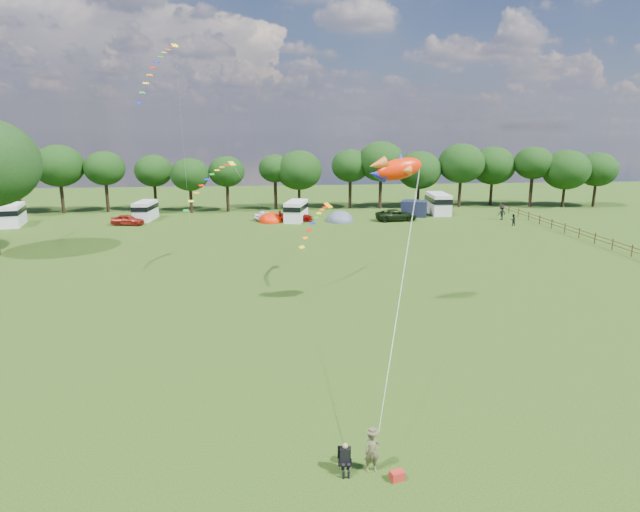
{
  "coord_description": "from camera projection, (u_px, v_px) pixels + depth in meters",
  "views": [
    {
      "loc": [
        -3.56,
        -26.37,
        12.37
      ],
      "look_at": [
        0.0,
        8.0,
        4.0
      ],
      "focal_mm": 30.0,
      "sensor_mm": 36.0,
      "label": 1
    }
  ],
  "objects": [
    {
      "name": "tent_orange",
      "position": [
        271.0,
        222.0,
        71.36
      ],
      "size": [
        3.2,
        3.5,
        2.5
      ],
      "color": "red",
      "rests_on": "ground"
    },
    {
      "name": "car_b",
      "position": [
        268.0,
        216.0,
        72.55
      ],
      "size": [
        3.59,
        2.53,
        1.19
      ],
      "primitive_type": "imported",
      "rotation": [
        0.0,
        0.0,
        1.99
      ],
      "color": "gray",
      "rests_on": "ground"
    },
    {
      "name": "walker_b",
      "position": [
        502.0,
        213.0,
        72.78
      ],
      "size": [
        1.38,
        0.95,
        1.95
      ],
      "primitive_type": "imported",
      "rotation": [
        0.0,
        0.0,
        3.46
      ],
      "color": "black",
      "rests_on": "ground"
    },
    {
      "name": "car_c",
      "position": [
        296.0,
        216.0,
        71.92
      ],
      "size": [
        4.6,
        2.23,
        1.34
      ],
      "primitive_type": "imported",
      "rotation": [
        0.0,
        0.0,
        1.49
      ],
      "color": "#9B0C08",
      "rests_on": "ground"
    },
    {
      "name": "kite_flyer",
      "position": [
        372.0,
        452.0,
        19.55
      ],
      "size": [
        0.62,
        0.45,
        1.59
      ],
      "primitive_type": "imported",
      "rotation": [
        0.0,
        0.0,
        0.13
      ],
      "color": "brown",
      "rests_on": "ground"
    },
    {
      "name": "car_d",
      "position": [
        396.0,
        215.0,
        72.09
      ],
      "size": [
        5.79,
        2.96,
        1.53
      ],
      "primitive_type": "imported",
      "rotation": [
        0.0,
        0.0,
        1.65
      ],
      "color": "black",
      "rests_on": "ground"
    },
    {
      "name": "campervan_a",
      "position": [
        12.0,
        214.0,
        68.5
      ],
      "size": [
        3.53,
        5.96,
        2.73
      ],
      "rotation": [
        0.0,
        0.0,
        1.79
      ],
      "color": "silver",
      "rests_on": "ground"
    },
    {
      "name": "streamer_kite_b",
      "position": [
        213.0,
        178.0,
        45.68
      ],
      "size": [
        4.26,
        4.66,
        3.79
      ],
      "rotation": [
        0.0,
        0.0,
        0.76
      ],
      "color": "yellow",
      "rests_on": "ground"
    },
    {
      "name": "streamer_kite_a",
      "position": [
        160.0,
        63.0,
        49.31
      ],
      "size": [
        3.37,
        5.55,
        5.76
      ],
      "rotation": [
        0.0,
        0.0,
        0.58
      ],
      "color": "#FFF212",
      "rests_on": "ground"
    },
    {
      "name": "campervan_b",
      "position": [
        145.0,
        210.0,
        72.73
      ],
      "size": [
        2.68,
        5.31,
        2.51
      ],
      "rotation": [
        0.0,
        0.0,
        1.47
      ],
      "color": "silver",
      "rests_on": "ground"
    },
    {
      "name": "camp_chair",
      "position": [
        345.0,
        455.0,
        19.5
      ],
      "size": [
        0.56,
        0.56,
        1.21
      ],
      "rotation": [
        0.0,
        0.0,
        -0.17
      ],
      "color": "#99999E",
      "rests_on": "ground"
    },
    {
      "name": "campervan_c",
      "position": [
        296.0,
        210.0,
        72.03
      ],
      "size": [
        3.68,
        5.84,
        2.65
      ],
      "rotation": [
        0.0,
        0.0,
        1.3
      ],
      "color": "white",
      "rests_on": "ground"
    },
    {
      "name": "tree_line",
      "position": [
        323.0,
        168.0,
        80.96
      ],
      "size": [
        102.98,
        10.98,
        10.27
      ],
      "color": "black",
      "rests_on": "ground"
    },
    {
      "name": "ground_plane",
      "position": [
        335.0,
        363.0,
        28.76
      ],
      "size": [
        180.0,
        180.0,
        0.0
      ],
      "primitive_type": "plane",
      "color": "black",
      "rests_on": "ground"
    },
    {
      "name": "fish_kite",
      "position": [
        395.0,
        169.0,
        34.25
      ],
      "size": [
        3.96,
        1.91,
        2.08
      ],
      "rotation": [
        0.0,
        -0.21,
        0.19
      ],
      "color": "#F32201",
      "rests_on": "ground"
    },
    {
      "name": "tent_greyblue",
      "position": [
        340.0,
        221.0,
        71.84
      ],
      "size": [
        3.84,
        4.21,
        2.86
      ],
      "color": "#4A5564",
      "rests_on": "ground"
    },
    {
      "name": "car_a",
      "position": [
        128.0,
        220.0,
        68.84
      ],
      "size": [
        4.46,
        2.45,
        1.41
      ],
      "primitive_type": "imported",
      "rotation": [
        0.0,
        0.0,
        1.38
      ],
      "color": "maroon",
      "rests_on": "ground"
    },
    {
      "name": "kite_bag",
      "position": [
        397.0,
        476.0,
        19.18
      ],
      "size": [
        0.56,
        0.45,
        0.35
      ],
      "primitive_type": "cube",
      "rotation": [
        0.0,
        0.0,
        0.28
      ],
      "color": "#B0251C",
      "rests_on": "ground"
    },
    {
      "name": "campervan_d",
      "position": [
        438.0,
        203.0,
        77.81
      ],
      "size": [
        2.94,
        6.21,
        2.97
      ],
      "rotation": [
        0.0,
        0.0,
        1.51
      ],
      "color": "silver",
      "rests_on": "ground"
    },
    {
      "name": "fence",
      "position": [
        558.0,
        225.0,
        65.15
      ],
      "size": [
        0.12,
        33.12,
        1.2
      ],
      "color": "#472D19",
      "rests_on": "ground"
    },
    {
      "name": "walker_a",
      "position": [
        513.0,
        220.0,
        68.53
      ],
      "size": [
        0.81,
        0.61,
        1.49
      ],
      "primitive_type": "imported",
      "rotation": [
        0.0,
        0.0,
        3.39
      ],
      "color": "black",
      "rests_on": "ground"
    },
    {
      "name": "streamer_kite_c",
      "position": [
        318.0,
        218.0,
        42.87
      ],
      "size": [
        3.21,
        5.05,
        2.83
      ],
      "rotation": [
        0.0,
        0.0,
        0.92
      ],
      "color": "#FFAE00",
      "rests_on": "ground"
    },
    {
      "name": "awning_navy",
      "position": [
        414.0,
        208.0,
        75.82
      ],
      "size": [
        4.27,
        3.88,
        2.19
      ],
      "primitive_type": "cube",
      "rotation": [
        0.0,
        0.0,
        -0.35
      ],
      "color": "#181C32",
      "rests_on": "ground"
    }
  ]
}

